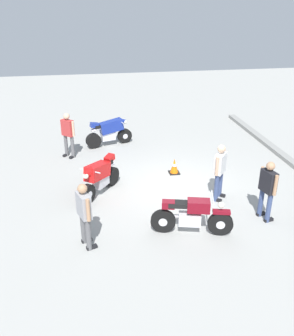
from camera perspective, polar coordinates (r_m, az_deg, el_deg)
name	(u,v)px	position (r m, az deg, el deg)	size (l,w,h in m)	color
ground_plane	(176,188)	(11.84, 4.42, -3.13)	(40.00, 40.00, 0.00)	#9E9E99
motorcycle_maroon_cruiser	(191,216)	(9.48, 6.85, -7.28)	(0.87, 2.05, 1.09)	black
motorcycle_red_sportbike	(99,176)	(11.32, -7.32, -1.26)	(1.70, 1.29, 1.14)	black
motorcycle_blue_sportbike	(109,131)	(15.14, -5.82, 5.63)	(0.86, 1.92, 1.14)	black
person_in_black_shirt	(268,187)	(10.29, 18.05, -2.82)	(0.66, 0.39, 1.70)	#384772
person_in_white_shirt	(220,169)	(11.00, 11.15, -0.08)	(0.58, 0.53, 1.72)	#384772
person_in_red_shirt	(68,132)	(14.11, -12.06, 5.40)	(0.55, 0.56, 1.70)	#59595B
person_in_gray_shirt	(84,212)	(8.84, -9.61, -6.64)	(0.64, 0.44, 1.69)	#59595B
traffic_cone	(174,166)	(12.73, 4.22, 0.28)	(0.36, 0.36, 0.53)	black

